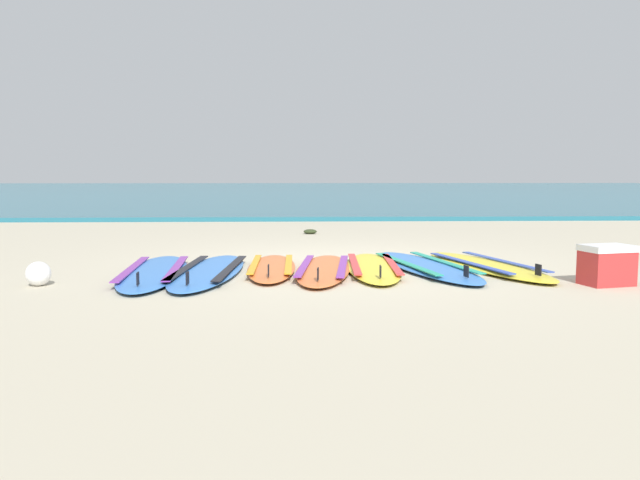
# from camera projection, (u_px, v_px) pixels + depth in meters

# --- Properties ---
(ground_plane) EXTENTS (80.00, 80.00, 0.00)m
(ground_plane) POSITION_uv_depth(u_px,v_px,m) (342.00, 264.00, 7.22)
(ground_plane) COLOR #B7AD93
(sea) EXTENTS (80.00, 60.00, 0.10)m
(sea) POSITION_uv_depth(u_px,v_px,m) (303.00, 189.00, 43.73)
(sea) COLOR #23667A
(sea) RESTS_ON ground
(surfboard_0) EXTENTS (0.81, 2.53, 0.18)m
(surfboard_0) POSITION_uv_depth(u_px,v_px,m) (154.00, 272.00, 6.45)
(surfboard_0) COLOR #3875CC
(surfboard_0) RESTS_ON ground
(surfboard_1) EXTENTS (0.77, 2.55, 0.18)m
(surfboard_1) POSITION_uv_depth(u_px,v_px,m) (209.00, 271.00, 6.49)
(surfboard_1) COLOR #3875CC
(surfboard_1) RESTS_ON ground
(surfboard_2) EXTENTS (0.51, 2.04, 0.18)m
(surfboard_2) POSITION_uv_depth(u_px,v_px,m) (272.00, 267.00, 6.75)
(surfboard_2) COLOR orange
(surfboard_2) RESTS_ON ground
(surfboard_3) EXTENTS (0.79, 2.30, 0.18)m
(surfboard_3) POSITION_uv_depth(u_px,v_px,m) (324.00, 269.00, 6.62)
(surfboard_3) COLOR orange
(surfboard_3) RESTS_ON ground
(surfboard_4) EXTENTS (0.67, 2.29, 0.18)m
(surfboard_4) POSITION_uv_depth(u_px,v_px,m) (373.00, 267.00, 6.78)
(surfboard_4) COLOR yellow
(surfboard_4) RESTS_ON ground
(surfboard_5) EXTENTS (1.11, 2.57, 0.18)m
(surfboard_5) POSITION_uv_depth(u_px,v_px,m) (425.00, 266.00, 6.85)
(surfboard_5) COLOR #3875CC
(surfboard_5) RESTS_ON ground
(surfboard_6) EXTENTS (1.16, 2.49, 0.18)m
(surfboard_6) POSITION_uv_depth(u_px,v_px,m) (486.00, 265.00, 6.89)
(surfboard_6) COLOR yellow
(surfboard_6) RESTS_ON ground
(cooler_box) EXTENTS (0.52, 0.41, 0.38)m
(cooler_box) POSITION_uv_depth(u_px,v_px,m) (607.00, 265.00, 5.86)
(cooler_box) COLOR red
(cooler_box) RESTS_ON ground
(beach_ball) EXTENTS (0.23, 0.23, 0.23)m
(beach_ball) POSITION_uv_depth(u_px,v_px,m) (38.00, 274.00, 5.82)
(beach_ball) COLOR white
(beach_ball) RESTS_ON ground
(seaweed_clump_near_shoreline) EXTENTS (0.24, 0.19, 0.08)m
(seaweed_clump_near_shoreline) POSITION_uv_depth(u_px,v_px,m) (310.00, 232.00, 10.98)
(seaweed_clump_near_shoreline) COLOR #2D381E
(seaweed_clump_near_shoreline) RESTS_ON ground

